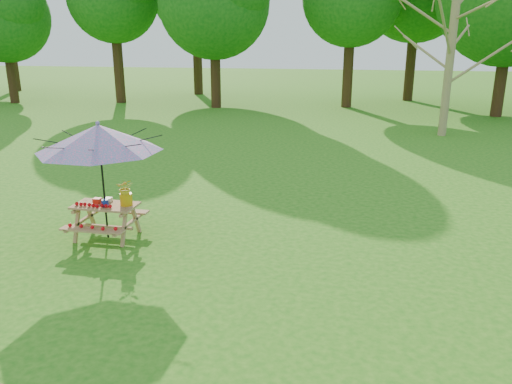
# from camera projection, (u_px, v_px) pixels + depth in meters

# --- Properties ---
(ground) EXTENTS (120.00, 120.00, 0.00)m
(ground) POSITION_uv_depth(u_px,v_px,m) (78.00, 288.00, 7.68)
(ground) COLOR #227115
(ground) RESTS_ON ground
(picnic_table) EXTENTS (1.20, 1.32, 0.67)m
(picnic_table) POSITION_uv_depth(u_px,v_px,m) (107.00, 221.00, 9.56)
(picnic_table) COLOR #9C6E46
(picnic_table) RESTS_ON ground
(patio_umbrella) EXTENTS (3.05, 3.05, 2.26)m
(patio_umbrella) POSITION_uv_depth(u_px,v_px,m) (99.00, 138.00, 9.09)
(patio_umbrella) COLOR black
(patio_umbrella) RESTS_ON ground
(produce_bins) EXTENTS (0.37, 0.42, 0.13)m
(produce_bins) POSITION_uv_depth(u_px,v_px,m) (103.00, 201.00, 9.48)
(produce_bins) COLOR red
(produce_bins) RESTS_ON picnic_table
(tomatoes_row) EXTENTS (0.77, 0.13, 0.07)m
(tomatoes_row) POSITION_uv_depth(u_px,v_px,m) (93.00, 205.00, 9.31)
(tomatoes_row) COLOR red
(tomatoes_row) RESTS_ON picnic_table
(flower_bucket) EXTENTS (0.38, 0.35, 0.51)m
(flower_bucket) POSITION_uv_depth(u_px,v_px,m) (126.00, 191.00, 9.35)
(flower_bucket) COLOR #D99B0B
(flower_bucket) RESTS_ON picnic_table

